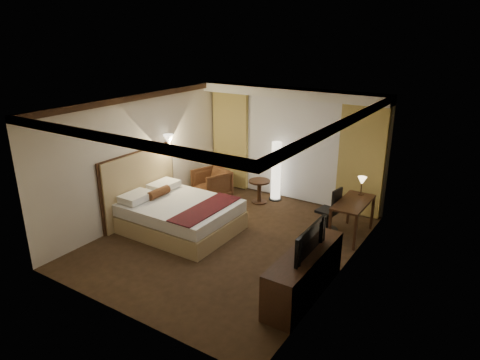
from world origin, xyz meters
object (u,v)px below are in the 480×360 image
Objects in this scene: side_table at (259,191)px; dresser at (304,274)px; armchair at (212,182)px; television at (305,234)px; office_chair at (328,209)px; desk at (352,219)px; bed at (181,216)px; floor_lamp at (276,171)px.

dresser reaches higher than side_table.
television reaches higher than armchair.
office_chair is 2.38m from dresser.
side_table is at bearing 167.84° from desk.
desk is 0.62× the size of dresser.
side_table is (1.16, 0.35, -0.11)m from armchair.
television is at bearing -89.52° from desk.
office_chair reaches higher than dresser.
bed is 1.14× the size of dresser.
side_table is 0.63m from floor_lamp.
office_chair reaches higher than bed.
television is at bearing -13.15° from bed.
side_table is at bearing 37.35° from armchair.
side_table is at bearing 74.56° from bed.
armchair is 3.12m from office_chair.
bed is at bearing -105.44° from side_table.
bed is 3.02m from office_chair.
floor_lamp is at bearing 57.88° from side_table.
side_table is 3.88m from television.
armchair is 0.66× the size of desk.
side_table is 0.29× the size of dresser.
floor_lamp is at bearing 158.84° from office_chair.
bed is at bearing -140.01° from office_chair.
desk is (2.44, -0.53, 0.09)m from side_table.
bed is 2.10× the size of television.
office_chair is at bearing 11.72° from television.
office_chair is at bearing -29.05° from floor_lamp.
side_table is at bearing 171.44° from office_chair.
armchair is at bearing -163.35° from side_table.
bed is 3.90× the size of side_table.
armchair is 1.39× the size of side_table.
armchair reaches higher than bed.
desk is at bearing 28.47° from bed.
side_table is (0.60, 2.18, -0.04)m from bed.
television is (2.46, -2.89, 0.77)m from side_table.
desk is 2.46m from television.
television is (2.23, -3.27, 0.32)m from floor_lamp.
armchair is 0.54× the size of floor_lamp.
floor_lamp is 1.40× the size of television.
bed is 2.72m from floor_lamp.
desk is at bearing 13.69° from office_chair.
side_table is 2.04m from office_chair.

